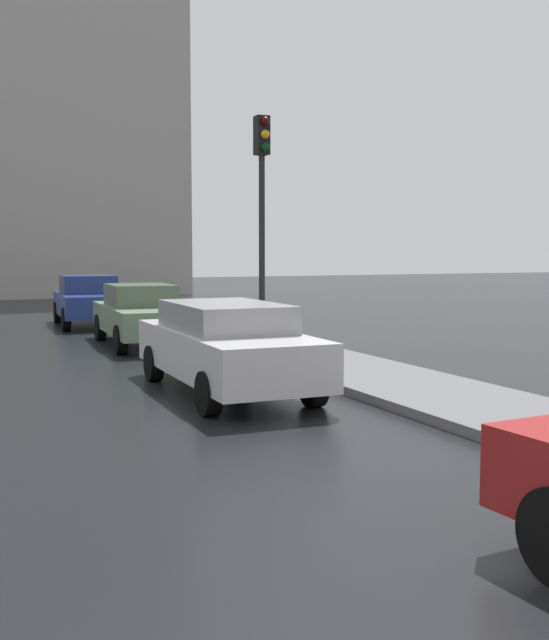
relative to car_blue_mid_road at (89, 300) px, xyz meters
The scene contains 5 objects.
car_blue_mid_road is the anchor object (origin of this frame).
car_green_far_ahead 5.28m from the car_blue_mid_road, 87.60° to the right, with size 1.87×4.41×1.42m.
car_white_far_lane 11.72m from the car_blue_mid_road, 90.39° to the right, with size 1.85×4.60×1.40m.
traffic_light 9.34m from the car_blue_mid_road, 78.45° to the right, with size 0.26×0.39×4.68m.
distant_tower 22.80m from the car_blue_mid_road, 85.26° to the left, with size 12.70×11.62×30.97m.
Camera 1 is at (-1.68, -1.83, 2.19)m, focal length 43.03 mm.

